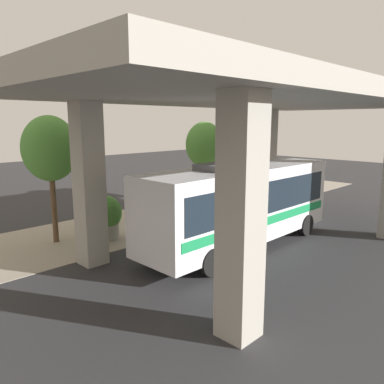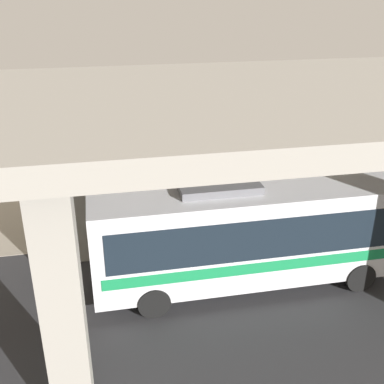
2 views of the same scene
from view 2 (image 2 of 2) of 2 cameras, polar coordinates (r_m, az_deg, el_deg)
name	(u,v)px [view 2 (image 2 of 2)]	position (r m, az deg, el deg)	size (l,w,h in m)	color
ground_plane	(225,234)	(19.42, 3.96, -5.01)	(80.00, 80.00, 0.00)	#2D2D30
sidewalk_strip	(208,203)	(21.99, 1.92, -1.26)	(6.00, 40.00, 0.02)	gray
overpass	(269,118)	(13.66, 9.11, 8.60)	(9.40, 19.49, 6.65)	#9E998E
bus	(247,228)	(15.68, 6.57, -4.31)	(2.78, 10.01, 3.71)	silver
fire_hydrant	(259,200)	(21.17, 7.91, -0.89)	(0.47, 0.23, 1.12)	red
planter_front	(126,200)	(19.95, -7.85, -1.00)	(1.64, 1.64, 2.05)	#9E998E
planter_middle	(212,202)	(20.13, 2.44, -1.24)	(1.10, 1.10, 1.60)	#9E998E
planter_back	(246,209)	(19.75, 6.39, -2.01)	(1.23, 1.23, 1.61)	#9E998E
street_tree_near	(318,108)	(23.54, 14.69, 9.57)	(2.49, 2.49, 5.34)	brown
street_tree_far	(74,121)	(19.97, -13.80, 8.14)	(2.36, 2.36, 5.61)	brown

